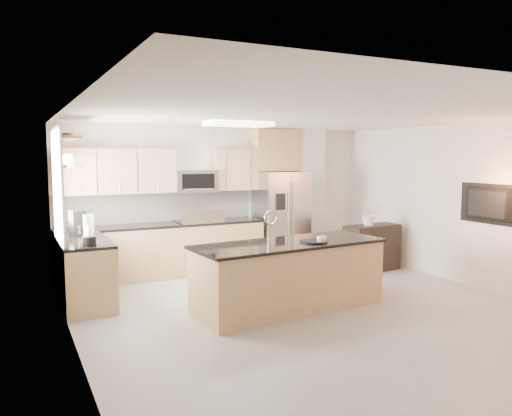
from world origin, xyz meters
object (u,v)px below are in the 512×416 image
cup (322,240)px  bowl (63,135)px  coffee_maker (78,223)px  television (486,204)px  range (198,246)px  platter (314,241)px  kettle (88,232)px  refrigerator (281,218)px  microwave (195,181)px  island (289,275)px  blender (89,232)px  credenza (372,248)px  flower_vase (370,208)px

cup → bowl: size_ratio=0.34×
coffee_maker → television: bearing=-23.6°
range → platter: size_ratio=3.02×
kettle → refrigerator: bearing=17.5°
microwave → platter: size_ratio=2.01×
cup → kettle: 3.19m
island → range: bearing=94.2°
range → platter: (0.68, -2.70, 0.46)m
platter → bowl: bearing=144.9°
island → coffee_maker: size_ratio=7.37×
microwave → kettle: microwave is taller
cup → blender: 3.04m
coffee_maker → island: bearing=-37.1°
cup → microwave: bearing=103.7°
credenza → coffee_maker: (-4.99, 0.57, 0.68)m
credenza → coffee_maker: 5.07m
kettle → coffee_maker: (-0.07, 0.54, 0.06)m
refrigerator → flower_vase: bearing=-47.0°
microwave → island: (0.39, -2.67, -1.17)m
range → coffee_maker: size_ratio=3.08×
bowl → coffee_maker: bearing=-9.4°
coffee_maker → bowl: 1.30m
credenza → blender: (-4.97, -0.39, 0.68)m
microwave → flower_vase: size_ratio=1.22×
range → island: 2.58m
coffee_maker → television: television is taller
kettle → television: television is taller
cup → kettle: size_ratio=0.49×
refrigerator → platter: (-0.98, -2.66, 0.04)m
credenza → cup: 2.75m
platter → flower_vase: (2.12, 1.43, 0.22)m
refrigerator → kettle: (-3.68, -1.16, 0.14)m
island → credenza: 2.83m
refrigerator → flower_vase: refrigerator is taller
credenza → blender: 5.03m
bowl → television: bearing=-23.3°
microwave → range: bearing=-90.0°
platter → blender: bearing=158.7°
microwave → island: size_ratio=0.28×
cup → credenza: bearing=36.1°
refrigerator → television: refrigerator is taller
island → flower_vase: 2.81m
range → flower_vase: (2.80, -1.27, 0.67)m
flower_vase → television: 1.99m
refrigerator → coffee_maker: bearing=-170.6°
bowl → flower_vase: (5.05, -0.63, -1.24)m
range → island: size_ratio=0.42×
television → refrigerator: bearing=31.0°
microwave → blender: (-2.07, -1.75, -0.53)m
credenza → television: television is taller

